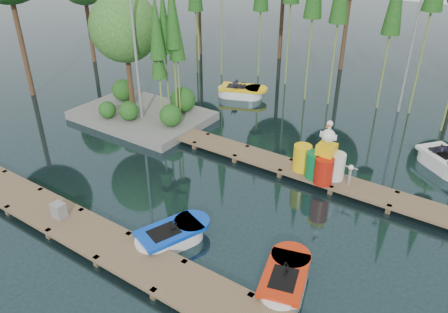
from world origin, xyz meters
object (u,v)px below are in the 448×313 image
Objects in this scene: boat_red at (285,280)px; boat_yellow_far at (241,92)px; boat_blue at (171,236)px; utility_cabinet at (59,210)px; island at (136,52)px; drum_cluster at (325,163)px; yellow_barrel at (302,158)px.

boat_yellow_far reaches higher than boat_red.
boat_blue is 3.74m from utility_cabinet.
island is at bearing 159.16° from boat_blue.
utility_cabinet is (3.91, -7.79, -2.64)m from island.
utility_cabinet is 9.10m from drum_cluster.
utility_cabinet is at bearing -85.15° from boat_yellow_far.
boat_yellow_far is 5.97× the size of utility_cabinet.
yellow_barrel is at bearing -43.30° from boat_yellow_far.
yellow_barrel is at bearing 54.28° from utility_cabinet.
drum_cluster is (2.50, 5.54, 0.73)m from boat_blue.
boat_blue is (7.40, -6.49, -2.95)m from island.
drum_cluster reaches higher than boat_blue.
utility_cabinet reaches higher than boat_red.
boat_red is at bearing -29.18° from island.
island reaches higher than boat_blue.
boat_red is 13.98m from boat_yellow_far.
island is at bearing -118.62° from boat_yellow_far.
boat_yellow_far is 1.30× the size of drum_cluster.
boat_yellow_far is (-4.79, 11.47, 0.05)m from boat_blue.
boat_yellow_far is at bearing 62.33° from island.
boat_yellow_far is 9.42m from drum_cluster.
boat_blue is at bearing -68.28° from boat_yellow_far.
utility_cabinet is at bearing -131.22° from drum_cluster.
drum_cluster is at bearing 86.10° from boat_blue.
yellow_barrel is at bearing 96.16° from boat_red.
boat_red is 2.61× the size of yellow_barrel.
boat_yellow_far is (2.61, 4.98, -2.90)m from island.
island is at bearing 135.61° from boat_red.
utility_cabinet is at bearing -125.72° from yellow_barrel.
boat_blue is at bearing 169.75° from boat_red.
island is 13.61× the size of utility_cabinet.
utility_cabinet is (-7.14, -1.62, 0.31)m from boat_red.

